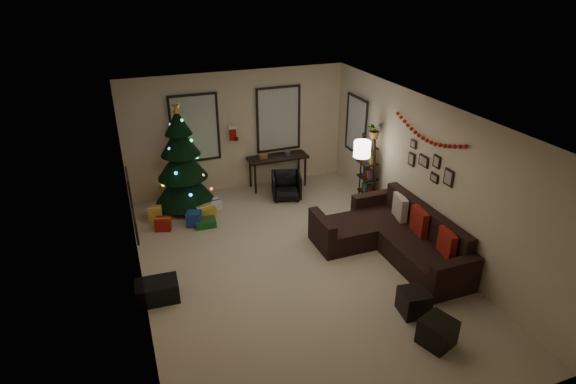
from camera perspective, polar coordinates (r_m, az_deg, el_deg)
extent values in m
plane|color=#C1AE92|center=(8.26, 0.84, -9.02)|extent=(7.00, 7.00, 0.00)
plane|color=white|center=(7.08, 0.98, 9.24)|extent=(7.00, 7.00, 0.00)
plane|color=beige|center=(10.66, -6.08, 7.24)|extent=(5.00, 0.00, 5.00)
plane|color=beige|center=(5.05, 16.37, -17.33)|extent=(5.00, 0.00, 5.00)
plane|color=beige|center=(7.14, -18.14, -3.73)|extent=(0.00, 7.00, 7.00)
plane|color=beige|center=(8.73, 16.37, 2.01)|extent=(0.00, 7.00, 7.00)
cube|color=#728CB2|center=(10.39, -11.19, 7.56)|extent=(0.94, 0.02, 1.35)
cube|color=beige|center=(10.39, -11.19, 7.56)|extent=(0.94, 0.03, 1.35)
cube|color=#728CB2|center=(10.84, -1.18, 8.80)|extent=(0.94, 0.02, 1.35)
cube|color=beige|center=(10.84, -1.18, 8.80)|extent=(0.94, 0.03, 1.35)
cube|color=#728CB2|center=(10.65, 8.32, 7.95)|extent=(0.05, 0.27, 1.17)
cube|color=beige|center=(10.65, 8.32, 7.95)|extent=(0.05, 0.45, 1.17)
cylinder|color=black|center=(10.38, -12.24, -1.01)|extent=(0.09, 0.09, 0.28)
cone|color=black|center=(10.20, -12.46, 1.07)|extent=(1.25, 1.25, 0.87)
cone|color=black|center=(10.01, -12.73, 3.70)|extent=(1.03, 1.03, 0.74)
cone|color=black|center=(9.85, -12.99, 6.18)|extent=(0.81, 0.81, 0.64)
cone|color=black|center=(9.73, -13.20, 8.22)|extent=(0.55, 0.55, 0.51)
cylinder|color=maroon|center=(10.43, -12.18, -1.60)|extent=(1.01, 1.01, 0.04)
cube|color=gold|center=(9.97, -15.73, -2.57)|extent=(0.26, 0.26, 0.28)
cube|color=#14591E|center=(9.56, -9.94, -3.67)|extent=(0.40, 0.30, 0.15)
cube|color=silver|center=(10.22, -8.83, -1.45)|extent=(0.25, 0.30, 0.18)
cube|color=maroon|center=(9.59, -14.83, -3.76)|extent=(0.30, 0.22, 0.25)
cube|color=navy|center=(9.59, -11.26, -3.19)|extent=(0.28, 0.25, 0.30)
cube|color=gold|center=(9.91, -9.86, -2.32)|extent=(0.35, 0.28, 0.22)
cube|color=black|center=(8.75, 14.20, -6.13)|extent=(0.87, 2.32, 0.41)
cube|color=black|center=(8.72, 16.34, -3.24)|extent=(0.20, 2.32, 0.46)
cube|color=black|center=(7.88, 19.42, -9.81)|extent=(0.87, 0.20, 0.64)
cube|color=black|center=(9.60, 10.13, -1.89)|extent=(0.87, 0.20, 0.64)
cube|color=black|center=(8.88, 7.06, -4.98)|extent=(0.82, 0.87, 0.41)
cube|color=black|center=(8.62, 4.13, -4.94)|extent=(0.18, 0.87, 0.64)
cube|color=maroon|center=(8.11, 18.63, -5.87)|extent=(0.20, 0.45, 0.44)
cube|color=maroon|center=(8.62, 15.55, -3.44)|extent=(0.19, 0.47, 0.46)
cube|color=#C2B09D|center=(9.06, 13.37, -1.78)|extent=(0.21, 0.46, 0.45)
cube|color=black|center=(7.44, 14.96, -12.70)|extent=(0.45, 0.45, 0.38)
cube|color=black|center=(7.01, 17.57, -15.80)|extent=(0.53, 0.53, 0.39)
cube|color=black|center=(10.85, -1.26, 4.19)|extent=(1.38, 0.49, 0.05)
cylinder|color=black|center=(10.65, -3.96, 1.51)|extent=(0.05, 0.05, 0.69)
cylinder|color=black|center=(11.00, -4.57, 2.30)|extent=(0.05, 0.05, 0.69)
cylinder|color=black|center=(11.03, 2.08, 2.43)|extent=(0.05, 0.05, 0.69)
cylinder|color=black|center=(11.37, 1.32, 3.17)|extent=(0.05, 0.05, 0.69)
imported|color=black|center=(10.45, -0.19, 0.77)|extent=(0.69, 0.67, 0.59)
cube|color=black|center=(9.92, 10.39, 2.01)|extent=(0.05, 0.05, 1.58)
cube|color=black|center=(10.25, 9.21, 2.90)|extent=(0.05, 0.05, 1.58)
cube|color=black|center=(10.26, 9.45, -0.03)|extent=(0.30, 0.44, 0.03)
cube|color=black|center=(10.12, 9.59, 1.76)|extent=(0.30, 0.44, 0.03)
cube|color=black|center=(9.98, 9.74, 3.60)|extent=(0.30, 0.44, 0.03)
cube|color=black|center=(9.86, 9.89, 5.48)|extent=(0.30, 0.44, 0.03)
imported|color=#4C4C4C|center=(9.63, 10.46, 7.69)|extent=(0.47, 0.43, 0.45)
cylinder|color=black|center=(10.03, 8.38, -2.45)|extent=(0.28, 0.28, 0.03)
cylinder|color=black|center=(9.73, 8.64, 1.09)|extent=(0.03, 0.03, 1.33)
cylinder|color=white|center=(9.45, 8.93, 5.15)|extent=(0.34, 0.34, 0.32)
cube|color=black|center=(7.65, -18.64, 0.40)|extent=(0.04, 0.60, 0.50)
cube|color=tan|center=(7.65, -18.64, 0.40)|extent=(0.01, 0.54, 0.45)
cube|color=black|center=(6.88, -17.93, -3.99)|extent=(0.04, 0.45, 0.35)
cube|color=beige|center=(6.88, -17.93, -3.99)|extent=(0.01, 0.41, 0.31)
cube|color=black|center=(8.21, 18.84, 1.66)|extent=(0.03, 0.22, 0.28)
cube|color=black|center=(8.40, 17.53, 3.52)|extent=(0.03, 0.18, 0.22)
cube|color=black|center=(8.52, 17.27, 1.65)|extent=(0.03, 0.20, 0.16)
cube|color=black|center=(8.70, 16.06, 3.63)|extent=(0.03, 0.26, 0.20)
cube|color=black|center=(9.00, 14.71, 3.84)|extent=(0.03, 0.18, 0.24)
cube|color=black|center=(8.89, 14.92, 5.63)|extent=(0.03, 0.16, 0.16)
cube|color=#990F0C|center=(10.50, -6.68, 6.99)|extent=(0.14, 0.04, 0.30)
cube|color=white|center=(10.45, -6.72, 7.77)|extent=(0.16, 0.05, 0.08)
cube|color=#990F0C|center=(10.55, -6.27, 6.37)|extent=(0.10, 0.04, 0.08)
cube|color=#990F0C|center=(10.74, -5.32, 8.38)|extent=(0.14, 0.04, 0.30)
cube|color=white|center=(10.69, -5.35, 9.15)|extent=(0.16, 0.05, 0.08)
cube|color=#990F0C|center=(10.79, -4.93, 7.77)|extent=(0.10, 0.04, 0.08)
cube|color=black|center=(7.73, -15.49, -11.41)|extent=(0.67, 0.46, 0.32)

